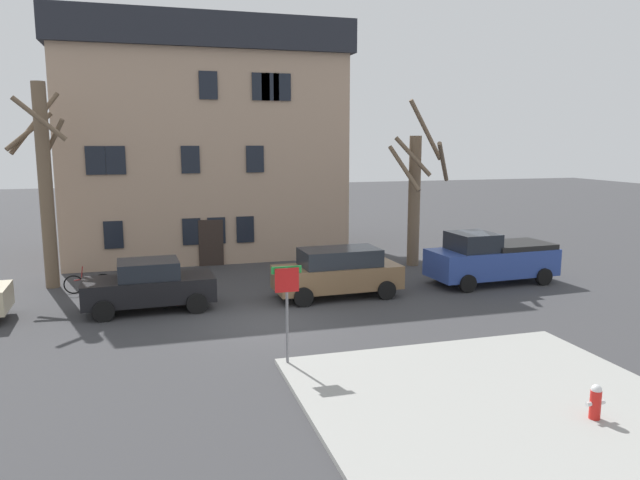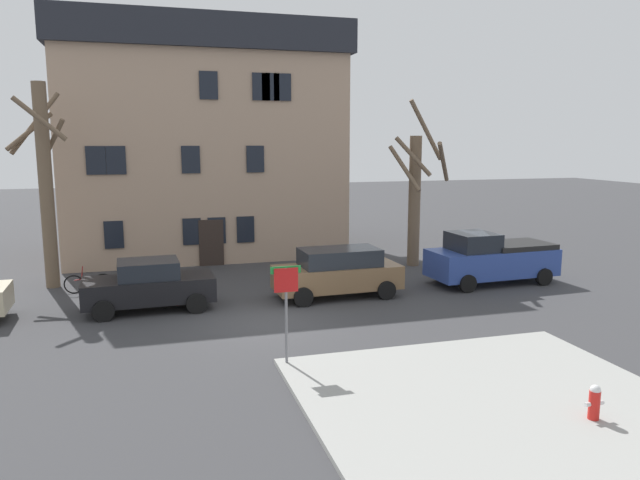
# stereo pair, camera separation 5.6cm
# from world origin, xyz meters

# --- Properties ---
(ground_plane) EXTENTS (120.00, 120.00, 0.00)m
(ground_plane) POSITION_xyz_m (0.00, 0.00, 0.00)
(ground_plane) COLOR #38383A
(sidewalk_slab) EXTENTS (8.06, 8.59, 0.12)m
(sidewalk_slab) POSITION_xyz_m (3.55, -7.71, 0.06)
(sidewalk_slab) COLOR #999993
(sidewalk_slab) RESTS_ON ground_plane
(building_main) EXTENTS (13.49, 8.54, 11.11)m
(building_main) POSITION_xyz_m (-0.59, 13.35, 5.62)
(building_main) COLOR tan
(building_main) RESTS_ON ground_plane
(tree_bare_near) EXTENTS (2.35, 2.38, 7.78)m
(tree_bare_near) POSITION_xyz_m (-7.10, 6.95, 4.17)
(tree_bare_near) COLOR brown
(tree_bare_near) RESTS_ON ground_plane
(tree_bare_mid) EXTENTS (3.04, 2.23, 7.36)m
(tree_bare_mid) POSITION_xyz_m (8.15, 6.72, 3.31)
(tree_bare_mid) COLOR brown
(tree_bare_mid) RESTS_ON ground_plane
(car_black_sedan) EXTENTS (4.32, 2.16, 1.69)m
(car_black_sedan) POSITION_xyz_m (-3.48, 2.56, 0.85)
(car_black_sedan) COLOR black
(car_black_sedan) RESTS_ON ground_plane
(car_brown_wagon) EXTENTS (4.61, 2.13, 1.78)m
(car_brown_wagon) POSITION_xyz_m (3.11, 2.44, 0.92)
(car_brown_wagon) COLOR brown
(car_brown_wagon) RESTS_ON ground_plane
(pickup_truck_blue) EXTENTS (5.18, 2.42, 2.07)m
(pickup_truck_blue) POSITION_xyz_m (9.61, 2.76, 1.00)
(pickup_truck_blue) COLOR #2D4799
(pickup_truck_blue) RESTS_ON ground_plane
(fire_hydrant) EXTENTS (0.42, 0.22, 0.72)m
(fire_hydrant) POSITION_xyz_m (4.98, -8.46, 0.49)
(fire_hydrant) COLOR red
(fire_hydrant) RESTS_ON sidewalk_slab
(street_sign_pole) EXTENTS (0.76, 0.07, 2.58)m
(street_sign_pole) POSITION_xyz_m (-0.22, -3.74, 1.82)
(street_sign_pole) COLOR slate
(street_sign_pole) RESTS_ON ground_plane
(bicycle_leaning) EXTENTS (1.75, 0.13, 1.03)m
(bicycle_leaning) POSITION_xyz_m (-5.66, 5.55, 0.37)
(bicycle_leaning) COLOR black
(bicycle_leaning) RESTS_ON ground_plane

